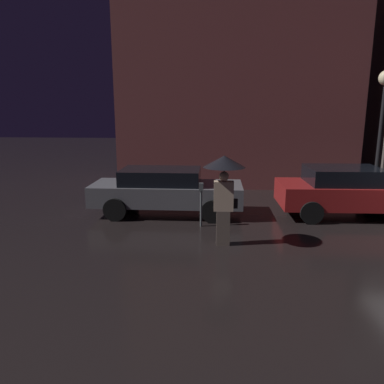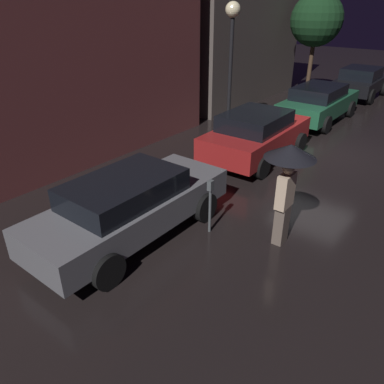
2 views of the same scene
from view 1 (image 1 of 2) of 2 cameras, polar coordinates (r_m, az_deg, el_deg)
building_facade_left at (r=16.31m, az=6.81°, el=17.03°), size 9.60×3.00×8.92m
parked_car_grey at (r=11.50m, az=-4.04°, el=0.31°), size 4.57×1.87×1.41m
parked_car_red at (r=12.21m, az=22.50°, el=0.22°), size 4.14×2.05×1.48m
pedestrian_with_umbrella at (r=8.70m, az=4.91°, el=2.14°), size 0.98×0.98×2.16m
parking_meter at (r=10.24m, az=1.40°, el=-1.17°), size 0.12×0.10×1.23m
street_lamp_near at (r=14.57m, az=27.20°, el=12.01°), size 0.51×0.51×4.45m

